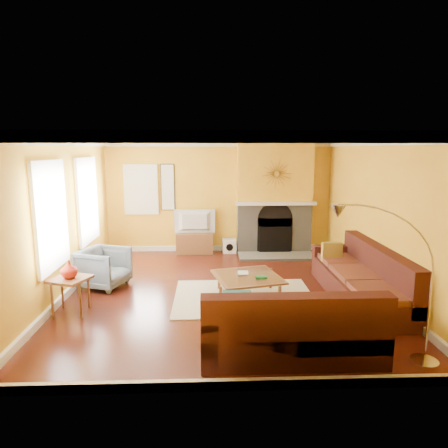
{
  "coord_description": "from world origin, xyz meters",
  "views": [
    {
      "loc": [
        -0.25,
        -6.81,
        2.53
      ],
      "look_at": [
        0.03,
        0.4,
        1.16
      ],
      "focal_mm": 32.0,
      "sensor_mm": 36.0,
      "label": 1
    }
  ],
  "objects_px": {
    "sectional_sofa": "(301,282)",
    "armchair": "(104,268)",
    "coffee_table": "(247,287)",
    "side_table": "(71,295)",
    "media_console": "(195,243)",
    "arc_lamp": "(387,288)"
  },
  "relations": [
    {
      "from": "coffee_table",
      "to": "armchair",
      "type": "height_order",
      "value": "armchair"
    },
    {
      "from": "side_table",
      "to": "media_console",
      "type": "bearing_deg",
      "value": 63.43
    },
    {
      "from": "coffee_table",
      "to": "side_table",
      "type": "height_order",
      "value": "side_table"
    },
    {
      "from": "armchair",
      "to": "side_table",
      "type": "distance_m",
      "value": 1.22
    },
    {
      "from": "media_console",
      "to": "armchair",
      "type": "relative_size",
      "value": 1.12
    },
    {
      "from": "media_console",
      "to": "armchair",
      "type": "bearing_deg",
      "value": -123.69
    },
    {
      "from": "sectional_sofa",
      "to": "armchair",
      "type": "bearing_deg",
      "value": 160.56
    },
    {
      "from": "sectional_sofa",
      "to": "media_console",
      "type": "relative_size",
      "value": 4.13
    },
    {
      "from": "arc_lamp",
      "to": "sectional_sofa",
      "type": "bearing_deg",
      "value": 108.81
    },
    {
      "from": "coffee_table",
      "to": "media_console",
      "type": "height_order",
      "value": "media_console"
    },
    {
      "from": "sectional_sofa",
      "to": "coffee_table",
      "type": "xyz_separation_m",
      "value": [
        -0.8,
        0.5,
        -0.24
      ]
    },
    {
      "from": "coffee_table",
      "to": "side_table",
      "type": "xyz_separation_m",
      "value": [
        -2.8,
        -0.5,
        0.08
      ]
    },
    {
      "from": "coffee_table",
      "to": "arc_lamp",
      "type": "bearing_deg",
      "value": -57.92
    },
    {
      "from": "sectional_sofa",
      "to": "armchair",
      "type": "height_order",
      "value": "sectional_sofa"
    },
    {
      "from": "media_console",
      "to": "side_table",
      "type": "xyz_separation_m",
      "value": [
        -1.8,
        -3.6,
        0.04
      ]
    },
    {
      "from": "media_console",
      "to": "arc_lamp",
      "type": "bearing_deg",
      "value": -65.83
    },
    {
      "from": "sectional_sofa",
      "to": "media_console",
      "type": "bearing_deg",
      "value": 116.57
    },
    {
      "from": "sectional_sofa",
      "to": "media_console",
      "type": "height_order",
      "value": "sectional_sofa"
    },
    {
      "from": "sectional_sofa",
      "to": "armchair",
      "type": "xyz_separation_m",
      "value": [
        -3.4,
        1.2,
        -0.09
      ]
    },
    {
      "from": "sectional_sofa",
      "to": "arc_lamp",
      "type": "relative_size",
      "value": 1.92
    },
    {
      "from": "media_console",
      "to": "side_table",
      "type": "height_order",
      "value": "side_table"
    },
    {
      "from": "sectional_sofa",
      "to": "arc_lamp",
      "type": "distance_m",
      "value": 1.87
    }
  ]
}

